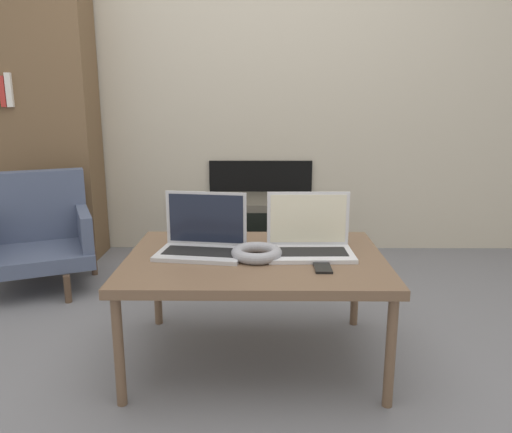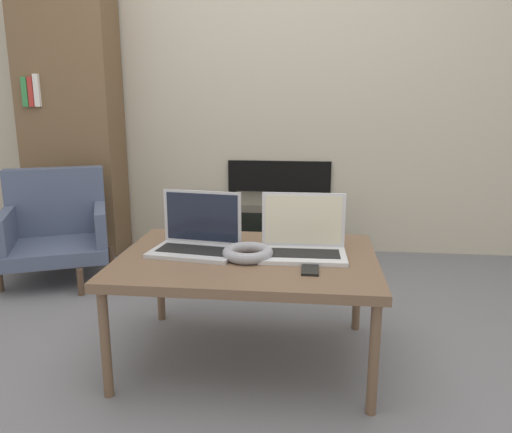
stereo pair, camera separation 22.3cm
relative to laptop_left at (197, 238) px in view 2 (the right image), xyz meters
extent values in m
plane|color=slate|center=(0.21, -0.25, -0.50)|extent=(14.00, 14.00, 0.00)
cube|color=#B7AD99|center=(0.21, 1.55, 0.80)|extent=(7.00, 0.06, 2.60)
cube|color=black|center=(0.23, 1.51, -0.18)|extent=(0.71, 0.03, 0.63)
cube|color=brown|center=(0.21, -0.04, -0.07)|extent=(1.01, 0.73, 0.04)
cylinder|color=brown|center=(-0.25, -0.37, -0.29)|extent=(0.04, 0.04, 0.41)
cylinder|color=brown|center=(0.68, -0.37, -0.29)|extent=(0.04, 0.04, 0.41)
cylinder|color=brown|center=(-0.25, 0.28, -0.29)|extent=(0.04, 0.04, 0.41)
cylinder|color=brown|center=(0.68, 0.28, -0.29)|extent=(0.04, 0.04, 0.41)
cube|color=#B2B2B7|center=(-0.01, -0.04, -0.05)|extent=(0.36, 0.26, 0.02)
cube|color=black|center=(-0.01, -0.04, -0.04)|extent=(0.30, 0.16, 0.00)
cube|color=#B2B2B7|center=(0.01, 0.06, 0.07)|extent=(0.33, 0.06, 0.22)
cube|color=black|center=(0.01, 0.06, 0.07)|extent=(0.31, 0.05, 0.20)
cube|color=silver|center=(0.43, -0.04, -0.05)|extent=(0.34, 0.22, 0.02)
cube|color=black|center=(0.43, -0.04, -0.04)|extent=(0.29, 0.12, 0.00)
cube|color=silver|center=(0.43, 0.06, 0.07)|extent=(0.34, 0.02, 0.22)
cube|color=beige|center=(0.43, 0.06, 0.07)|extent=(0.31, 0.01, 0.20)
torus|color=gray|center=(0.22, -0.07, -0.03)|extent=(0.20, 0.20, 0.04)
cube|color=black|center=(0.46, -0.18, -0.05)|extent=(0.06, 0.13, 0.01)
cube|color=#4C473D|center=(0.23, 1.27, -0.29)|extent=(0.59, 0.47, 0.42)
cube|color=black|center=(0.23, 1.03, -0.29)|extent=(0.48, 0.01, 0.32)
cube|color=#47516B|center=(-1.02, 0.74, -0.31)|extent=(0.73, 0.71, 0.08)
cube|color=#47516B|center=(-1.10, 0.94, -0.06)|extent=(0.56, 0.32, 0.41)
cube|color=#47516B|center=(-1.25, 0.64, -0.17)|extent=(0.24, 0.46, 0.20)
cube|color=#47516B|center=(-0.78, 0.84, -0.17)|extent=(0.24, 0.46, 0.20)
cylinder|color=#4C3828|center=(-0.78, 0.53, -0.42)|extent=(0.04, 0.04, 0.15)
cylinder|color=#4C3828|center=(-1.25, 0.95, -0.42)|extent=(0.04, 0.04, 0.15)
cylinder|color=#4C3828|center=(-0.78, 0.95, -0.42)|extent=(0.04, 0.04, 0.15)
cube|color=brown|center=(-1.16, 1.35, 0.41)|extent=(0.63, 0.30, 1.81)
cube|color=#337F42|center=(-1.38, 1.19, 0.59)|extent=(0.04, 0.02, 0.18)
cube|color=#B22D28|center=(-1.34, 1.19, 0.59)|extent=(0.03, 0.02, 0.18)
cube|color=silver|center=(-1.30, 1.19, 0.60)|extent=(0.04, 0.02, 0.20)
camera|label=1|loc=(0.23, -1.92, 0.55)|focal=35.00mm
camera|label=2|loc=(0.45, -1.90, 0.55)|focal=35.00mm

